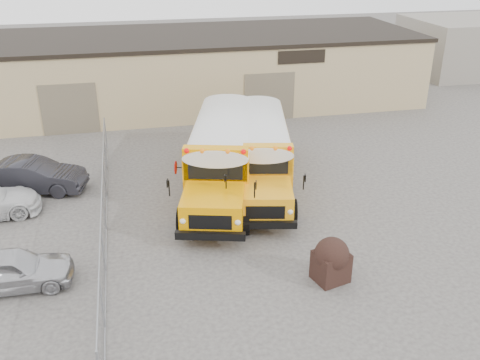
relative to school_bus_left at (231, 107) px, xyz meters
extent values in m
plane|color=#45423F|center=(-1.05, -12.45, -1.82)|extent=(120.00, 120.00, 0.00)
cube|color=tan|center=(-1.05, 7.55, 0.43)|extent=(30.00, 10.00, 4.50)
cube|color=black|center=(-1.05, 7.55, 2.73)|extent=(30.20, 10.20, 0.25)
cube|color=black|center=(4.95, 2.53, 2.08)|extent=(3.00, 0.08, 0.80)
cube|color=#716850|center=(-9.05, 2.53, -0.32)|extent=(3.20, 0.08, 3.00)
cube|color=#716850|center=(2.95, 2.53, -0.32)|extent=(3.20, 0.08, 3.00)
cylinder|color=gray|center=(-7.05, -15.45, -0.92)|extent=(0.07, 0.07, 1.80)
cylinder|color=gray|center=(-7.05, -12.45, -0.92)|extent=(0.07, 0.07, 1.80)
cylinder|color=gray|center=(-7.05, -9.45, -0.92)|extent=(0.07, 0.07, 1.80)
cylinder|color=gray|center=(-7.05, -6.45, -0.92)|extent=(0.07, 0.07, 1.80)
cylinder|color=gray|center=(-7.05, -3.45, -0.92)|extent=(0.07, 0.07, 1.80)
cylinder|color=gray|center=(-7.05, -0.45, -0.92)|extent=(0.07, 0.07, 1.80)
cylinder|color=gray|center=(-7.05, -9.45, -0.04)|extent=(0.05, 18.00, 0.05)
cylinder|color=gray|center=(-7.05, -9.45, -1.77)|extent=(0.05, 18.00, 0.05)
cube|color=gray|center=(-7.05, -9.45, -0.92)|extent=(0.02, 18.00, 1.70)
cube|color=gray|center=(22.95, 11.55, 0.38)|extent=(10.00, 8.00, 4.40)
cube|color=#F49800|center=(0.12, 0.45, -0.18)|extent=(4.68, 8.48, 2.18)
cube|color=#F49800|center=(-1.24, -4.57, -0.66)|extent=(2.87, 2.87, 1.22)
cube|color=black|center=(-0.93, -3.42, 0.43)|extent=(2.12, 0.63, 0.80)
cube|color=silver|center=(0.12, 0.45, 1.06)|extent=(4.70, 8.57, 0.42)
cube|color=#F49800|center=(-0.87, -3.19, 1.10)|extent=(2.65, 1.19, 0.38)
sphere|color=#E50705|center=(-2.01, -3.13, 1.22)|extent=(0.21, 0.21, 0.21)
sphere|color=#E50705|center=(0.15, -3.72, 1.22)|extent=(0.21, 0.21, 0.21)
sphere|color=orange|center=(-1.41, -3.29, 1.22)|extent=(0.21, 0.21, 0.21)
sphere|color=orange|center=(-0.45, -3.56, 1.22)|extent=(0.21, 0.21, 0.21)
cube|color=black|center=(-1.57, -5.78, -1.14)|extent=(2.57, 0.91, 0.30)
cube|color=black|center=(1.20, 4.40, -1.14)|extent=(2.57, 0.89, 0.30)
cube|color=black|center=(0.12, 0.45, -0.26)|extent=(4.68, 8.34, 0.06)
cube|color=black|center=(0.21, 0.76, 0.43)|extent=(4.37, 7.26, 0.66)
cylinder|color=black|center=(-2.43, -4.13, -1.27)|extent=(0.58, 1.14, 1.10)
cylinder|color=black|center=(0.01, -4.79, -1.27)|extent=(0.58, 1.14, 1.10)
cylinder|color=black|center=(-0.67, 2.34, -1.27)|extent=(0.58, 1.14, 1.10)
cylinder|color=black|center=(1.76, 1.68, -1.27)|extent=(0.58, 1.14, 1.10)
cylinder|color=#BF0505|center=(-2.34, -1.74, -0.05)|extent=(0.19, 0.58, 0.59)
cube|color=#F8A212|center=(1.52, 0.30, -0.28)|extent=(4.05, 7.96, 2.05)
cube|color=#F8A212|center=(0.49, -4.49, -0.73)|extent=(2.62, 2.62, 1.15)
cube|color=black|center=(0.72, -3.39, 0.30)|extent=(2.02, 0.49, 0.75)
cube|color=silver|center=(1.52, 0.30, 0.90)|extent=(4.07, 8.04, 0.40)
cube|color=#F8A212|center=(0.77, -3.17, 0.93)|extent=(2.50, 1.01, 0.36)
sphere|color=#E50705|center=(-0.30, -3.17, 1.05)|extent=(0.20, 0.20, 0.20)
sphere|color=#E50705|center=(1.75, -3.61, 1.05)|extent=(0.20, 0.20, 0.20)
sphere|color=orange|center=(0.26, -3.29, 1.05)|extent=(0.20, 0.20, 0.20)
sphere|color=orange|center=(1.18, -3.49, 1.05)|extent=(0.20, 0.20, 0.20)
cube|color=black|center=(0.24, -5.64, -1.18)|extent=(2.44, 0.73, 0.28)
cube|color=black|center=(2.34, 4.08, -1.18)|extent=(2.44, 0.71, 0.28)
cube|color=black|center=(1.52, 0.30, -0.35)|extent=(4.06, 7.82, 0.06)
cube|color=black|center=(1.59, 0.60, 0.30)|extent=(3.83, 6.79, 0.62)
cylinder|color=black|center=(-0.66, -4.13, -1.30)|extent=(0.49, 1.08, 1.04)
cylinder|color=black|center=(1.67, -4.63, -1.30)|extent=(0.49, 1.08, 1.04)
cylinder|color=black|center=(0.68, 2.04, -1.30)|extent=(0.49, 1.08, 1.04)
cylinder|color=black|center=(3.01, 1.54, -1.30)|extent=(0.49, 1.08, 1.04)
cylinder|color=#BF0505|center=(-0.69, -1.88, -0.15)|extent=(0.15, 0.55, 0.56)
cube|color=black|center=(0.45, -14.57, -1.29)|extent=(1.29, 1.21, 1.07)
sphere|color=black|center=(0.45, -14.57, -0.81)|extent=(1.18, 1.18, 1.18)
imported|color=#BCBCC1|center=(-10.08, -12.68, -1.13)|extent=(4.07, 1.65, 1.39)
imported|color=black|center=(-10.25, -5.12, -1.06)|extent=(4.90, 2.66, 1.53)
camera|label=1|loc=(-5.83, -28.72, 8.96)|focal=40.00mm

